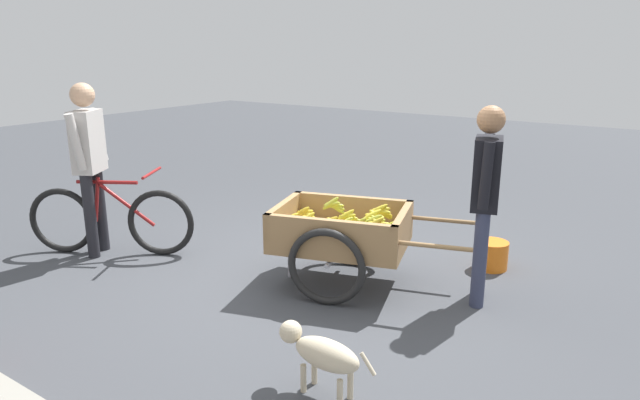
{
  "coord_description": "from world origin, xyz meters",
  "views": [
    {
      "loc": [
        -2.67,
        3.72,
        2.01
      ],
      "look_at": [
        -0.1,
        -0.06,
        0.75
      ],
      "focal_mm": 31.72,
      "sensor_mm": 36.0,
      "label": 1
    }
  ],
  "objects_px": {
    "vendor_person": "(486,188)",
    "dog": "(321,352)",
    "plastic_bucket": "(491,255)",
    "fruit_cart": "(342,235)",
    "bicycle": "(111,220)",
    "cyclist_person": "(89,154)"
  },
  "relations": [
    {
      "from": "cyclist_person",
      "to": "dog",
      "type": "relative_size",
      "value": 2.48
    },
    {
      "from": "bicycle",
      "to": "cyclist_person",
      "type": "relative_size",
      "value": 0.88
    },
    {
      "from": "dog",
      "to": "plastic_bucket",
      "type": "height_order",
      "value": "dog"
    },
    {
      "from": "bicycle",
      "to": "fruit_cart",
      "type": "bearing_deg",
      "value": -163.93
    },
    {
      "from": "fruit_cart",
      "to": "vendor_person",
      "type": "relative_size",
      "value": 1.14
    },
    {
      "from": "vendor_person",
      "to": "plastic_bucket",
      "type": "xyz_separation_m",
      "value": [
        0.13,
        -0.74,
        -0.81
      ]
    },
    {
      "from": "fruit_cart",
      "to": "plastic_bucket",
      "type": "bearing_deg",
      "value": -132.15
    },
    {
      "from": "fruit_cart",
      "to": "cyclist_person",
      "type": "distance_m",
      "value": 2.57
    },
    {
      "from": "plastic_bucket",
      "to": "fruit_cart",
      "type": "bearing_deg",
      "value": 47.85
    },
    {
      "from": "vendor_person",
      "to": "dog",
      "type": "bearing_deg",
      "value": 79.0
    },
    {
      "from": "vendor_person",
      "to": "plastic_bucket",
      "type": "relative_size",
      "value": 5.31
    },
    {
      "from": "vendor_person",
      "to": "plastic_bucket",
      "type": "distance_m",
      "value": 1.11
    },
    {
      "from": "dog",
      "to": "vendor_person",
      "type": "bearing_deg",
      "value": -101.0
    },
    {
      "from": "fruit_cart",
      "to": "dog",
      "type": "height_order",
      "value": "fruit_cart"
    },
    {
      "from": "fruit_cart",
      "to": "plastic_bucket",
      "type": "xyz_separation_m",
      "value": [
        -0.97,
        -1.07,
        -0.31
      ]
    },
    {
      "from": "vendor_person",
      "to": "dog",
      "type": "distance_m",
      "value": 1.92
    },
    {
      "from": "fruit_cart",
      "to": "bicycle",
      "type": "distance_m",
      "value": 2.36
    },
    {
      "from": "dog",
      "to": "plastic_bucket",
      "type": "relative_size",
      "value": 2.27
    },
    {
      "from": "fruit_cart",
      "to": "dog",
      "type": "distance_m",
      "value": 1.63
    },
    {
      "from": "cyclist_person",
      "to": "dog",
      "type": "distance_m",
      "value": 3.31
    },
    {
      "from": "dog",
      "to": "cyclist_person",
      "type": "bearing_deg",
      "value": -12.64
    },
    {
      "from": "fruit_cart",
      "to": "cyclist_person",
      "type": "xyz_separation_m",
      "value": [
        2.4,
        0.73,
        0.57
      ]
    }
  ]
}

